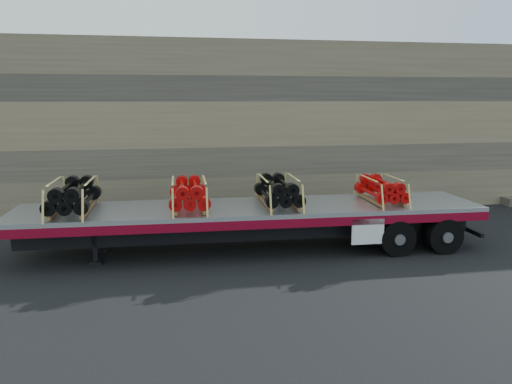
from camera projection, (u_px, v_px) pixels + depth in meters
ground at (280, 250)px, 15.73m from camera, size 120.00×120.00×0.00m
rock_wall at (246, 127)px, 21.36m from camera, size 44.00×3.00×7.00m
trailer at (251, 228)px, 15.65m from camera, size 14.45×3.17×1.44m
bundle_front at (73, 197)px, 14.64m from camera, size 1.31×2.52×0.88m
bundle_midfront at (189, 194)px, 15.16m from camera, size 1.23×2.36×0.82m
bundle_midrear at (278, 192)px, 15.57m from camera, size 1.24×2.38×0.83m
bundle_rear at (381, 190)px, 16.09m from camera, size 1.11×2.13×0.75m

